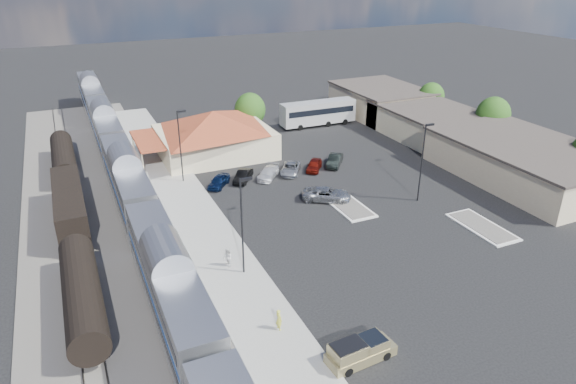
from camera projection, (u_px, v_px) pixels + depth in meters
name	position (u px, v px, depth m)	size (l,w,h in m)	color
ground	(324.00, 220.00, 53.69)	(280.00, 280.00, 0.00)	black
railbed	(106.00, 226.00, 52.49)	(16.00, 100.00, 0.12)	#4C4944
platform	(197.00, 217.00, 54.17)	(5.50, 92.00, 0.18)	gray
passenger_train	(127.00, 184.00, 55.20)	(3.00, 104.00, 5.55)	silver
freight_cars	(70.00, 208.00, 52.03)	(2.80, 46.00, 4.00)	black
station_depot	(214.00, 133.00, 70.63)	(18.35, 12.24, 6.20)	#C3B38E
buildings_east	(448.00, 129.00, 75.04)	(14.40, 51.40, 4.80)	#C6B28C
traffic_island_south	(347.00, 205.00, 56.80)	(3.30, 7.50, 0.21)	silver
traffic_island_north	(482.00, 227.00, 52.22)	(3.30, 7.50, 0.21)	silver
lamp_plat_s	(243.00, 219.00, 42.44)	(1.08, 0.25, 9.00)	black
lamp_plat_n	(180.00, 141.00, 60.71)	(1.08, 0.25, 9.00)	black
lamp_lot	(423.00, 156.00, 55.99)	(1.08, 0.25, 9.00)	black
tree_east_b	(493.00, 115.00, 74.57)	(4.94, 4.94, 6.96)	#382314
tree_east_c	(431.00, 97.00, 86.39)	(4.41, 4.41, 6.21)	#382314
tree_depot	(250.00, 110.00, 78.06)	(4.71, 4.71, 6.63)	#382314
pickup_truck	(361.00, 351.00, 34.69)	(5.01, 2.14, 1.69)	tan
suv	(327.00, 194.00, 57.80)	(2.53, 5.48, 1.52)	#9DA0A5
coach_bus	(318.00, 112.00, 83.30)	(12.52, 2.94, 4.00)	silver
person_a	(279.00, 319.00, 37.32)	(0.63, 0.41, 1.72)	gold
person_b	(227.00, 258.00, 45.01)	(0.86, 0.67, 1.77)	silver
parked_car_a	(219.00, 181.00, 61.45)	(1.63, 4.05, 1.38)	#0E1F46
parked_car_b	(243.00, 176.00, 62.89)	(1.45, 4.15, 1.37)	black
parked_car_c	(268.00, 173.00, 63.85)	(1.83, 4.51, 1.31)	white
parked_car_d	(291.00, 168.00, 65.29)	(2.17, 4.71, 1.31)	#999CA2
parked_car_e	(314.00, 165.00, 66.22)	(1.62, 4.04, 1.38)	maroon
parked_car_f	(335.00, 160.00, 67.63)	(1.57, 4.52, 1.49)	black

